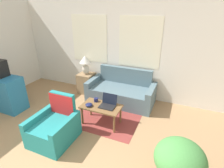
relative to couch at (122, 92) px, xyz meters
The scene contains 12 objects.
wall_back 1.18m from the couch, 128.16° to the left, with size 6.86×0.06×2.60m.
rug 0.65m from the couch, 95.38° to the right, with size 1.54×1.85×0.01m.
couch is the anchor object (origin of this frame).
armchair 2.02m from the couch, 108.97° to the right, with size 0.73×0.81×0.86m.
tv_dresser 3.04m from the couch, 150.54° to the right, with size 1.16×0.50×0.86m.
side_table 1.16m from the couch, behind, with size 0.44×0.44×0.59m.
table_lamp 1.33m from the couch, behind, with size 0.32×0.32×0.55m.
coffee_table 1.13m from the couch, 92.86° to the right, with size 0.86×0.47×0.44m.
laptop 1.09m from the couch, 85.80° to the right, with size 0.33×0.29×0.24m.
cup_navy 1.05m from the couch, 104.10° to the right, with size 0.09×0.09×0.08m.
snack_bowl 1.29m from the couch, 103.29° to the right, with size 0.15×0.15×0.07m.
potted_plant 2.60m from the couch, 52.21° to the right, with size 0.69×0.69×0.78m.
Camera 1 is at (1.77, -0.91, 2.41)m, focal length 28.00 mm.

